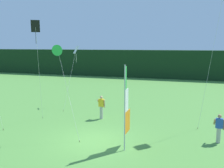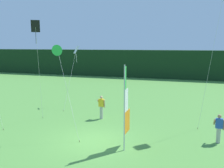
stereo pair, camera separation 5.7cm
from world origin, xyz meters
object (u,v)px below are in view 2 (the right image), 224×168
at_px(person_mid_field, 219,128).
at_px(kite_green_delta_2, 58,51).
at_px(kite_white_diamond_3, 76,53).
at_px(banner_flag, 126,109).
at_px(person_near_banner, 101,107).
at_px(kite_black_diamond_0, 36,32).

bearing_deg(person_mid_field, kite_green_delta_2, -170.28).
bearing_deg(person_mid_field, kite_white_diamond_3, 152.25).
height_order(banner_flag, kite_green_delta_2, kite_green_delta_2).
height_order(person_near_banner, kite_green_delta_2, kite_green_delta_2).
xyz_separation_m(kite_black_diamond_0, kite_green_delta_2, (2.41, -1.50, -1.10)).
relative_size(banner_flag, person_mid_field, 2.72).
bearing_deg(kite_black_diamond_0, person_mid_field, -0.16).
height_order(banner_flag, kite_white_diamond_3, kite_white_diamond_3).
bearing_deg(person_mid_field, kite_black_diamond_0, 179.84).
distance_m(banner_flag, person_mid_field, 5.12).
height_order(person_near_banner, kite_white_diamond_3, kite_white_diamond_3).
xyz_separation_m(person_near_banner, kite_green_delta_2, (-1.13, -3.74, 3.95)).
bearing_deg(banner_flag, person_mid_field, 26.75).
distance_m(banner_flag, kite_white_diamond_3, 10.84).
height_order(kite_green_delta_2, kite_white_diamond_3, kite_green_delta_2).
bearing_deg(kite_green_delta_2, kite_white_diamond_3, 109.38).
distance_m(banner_flag, kite_black_diamond_0, 7.97).
bearing_deg(kite_white_diamond_3, banner_flag, -50.30).
bearing_deg(person_mid_field, person_near_banner, 163.11).
relative_size(person_near_banner, person_mid_field, 1.06).
xyz_separation_m(person_near_banner, person_mid_field, (7.48, -2.27, -0.05)).
bearing_deg(kite_white_diamond_3, kite_black_diamond_0, -88.26).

